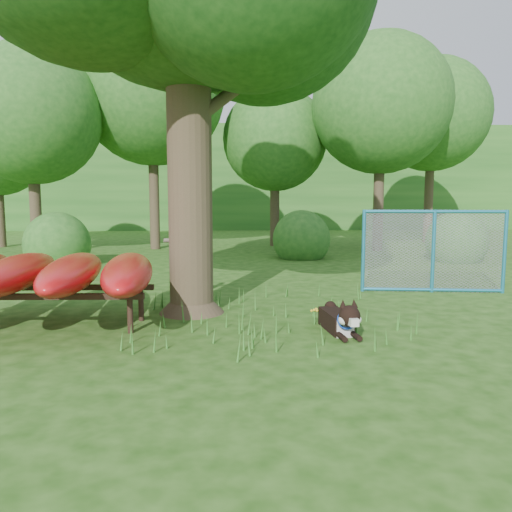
{
  "coord_description": "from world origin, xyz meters",
  "views": [
    {
      "loc": [
        -0.17,
        -6.46,
        1.91
      ],
      "look_at": [
        0.2,
        1.2,
        1.0
      ],
      "focal_mm": 35.0,
      "sensor_mm": 36.0,
      "label": 1
    }
  ],
  "objects": [
    {
      "name": "ground",
      "position": [
        0.0,
        0.0,
        0.0
      ],
      "size": [
        80.0,
        80.0,
        0.0
      ],
      "primitive_type": "plane",
      "color": "#1C450D",
      "rests_on": "ground"
    },
    {
      "name": "wooden_post",
      "position": [
        -1.18,
        2.29,
        0.72
      ],
      "size": [
        0.37,
        0.16,
        1.37
      ],
      "rotation": [
        0.0,
        0.0,
        0.25
      ],
      "color": "brown",
      "rests_on": "ground"
    },
    {
      "name": "kayak_rack",
      "position": [
        -2.91,
        0.87,
        0.81
      ],
      "size": [
        3.41,
        3.17,
        1.06
      ],
      "rotation": [
        0.0,
        0.0,
        -0.03
      ],
      "color": "black",
      "rests_on": "ground"
    },
    {
      "name": "husky_dog",
      "position": [
        1.35,
        0.3,
        0.2
      ],
      "size": [
        0.42,
        1.27,
        0.56
      ],
      "rotation": [
        0.0,
        0.0,
        0.12
      ],
      "color": "black",
      "rests_on": "ground"
    },
    {
      "name": "fence_section",
      "position": [
        3.85,
        3.26,
        0.83
      ],
      "size": [
        2.83,
        0.42,
        2.76
      ],
      "rotation": [
        0.0,
        0.0,
        -0.12
      ],
      "color": "teal",
      "rests_on": "ground"
    },
    {
      "name": "wildflower_clump",
      "position": [
        1.06,
        0.81,
        0.2
      ],
      "size": [
        0.12,
        0.11,
        0.25
      ],
      "rotation": [
        0.0,
        0.0,
        0.39
      ],
      "color": "#3B7D28",
      "rests_on": "ground"
    },
    {
      "name": "bg_tree_a",
      "position": [
        -6.5,
        10.0,
        4.48
      ],
      "size": [
        4.4,
        4.4,
        6.7
      ],
      "color": "#3B2F20",
      "rests_on": "ground"
    },
    {
      "name": "bg_tree_b",
      "position": [
        -3.0,
        12.0,
        5.61
      ],
      "size": [
        5.2,
        5.2,
        8.22
      ],
      "color": "#3B2F20",
      "rests_on": "ground"
    },
    {
      "name": "bg_tree_c",
      "position": [
        1.5,
        13.0,
        4.11
      ],
      "size": [
        4.0,
        4.0,
        6.12
      ],
      "color": "#3B2F20",
      "rests_on": "ground"
    },
    {
      "name": "bg_tree_d",
      "position": [
        5.0,
        11.0,
        5.08
      ],
      "size": [
        4.8,
        4.8,
        7.5
      ],
      "color": "#3B2F20",
      "rests_on": "ground"
    },
    {
      "name": "bg_tree_e",
      "position": [
        8.0,
        14.0,
        5.23
      ],
      "size": [
        4.6,
        4.6,
        7.55
      ],
      "color": "#3B2F20",
      "rests_on": "ground"
    },
    {
      "name": "shrub_left",
      "position": [
        -5.0,
        7.5,
        0.0
      ],
      "size": [
        1.8,
        1.8,
        1.8
      ],
      "primitive_type": "sphere",
      "color": "#255E1E",
      "rests_on": "ground"
    },
    {
      "name": "shrub_right",
      "position": [
        6.5,
        8.0,
        0.0
      ],
      "size": [
        1.8,
        1.8,
        1.8
      ],
      "primitive_type": "sphere",
      "color": "#255E1E",
      "rests_on": "ground"
    },
    {
      "name": "shrub_mid",
      "position": [
        2.0,
        9.0,
        0.0
      ],
      "size": [
        1.8,
        1.8,
        1.8
      ],
      "primitive_type": "sphere",
      "color": "#255E1E",
      "rests_on": "ground"
    },
    {
      "name": "wooded_hillside",
      "position": [
        0.0,
        28.0,
        3.0
      ],
      "size": [
        80.0,
        12.0,
        6.0
      ],
      "primitive_type": "cube",
      "color": "#255E1E",
      "rests_on": "ground"
    }
  ]
}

